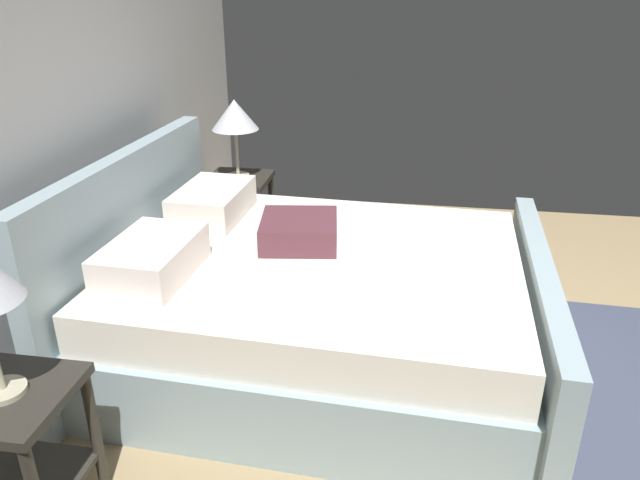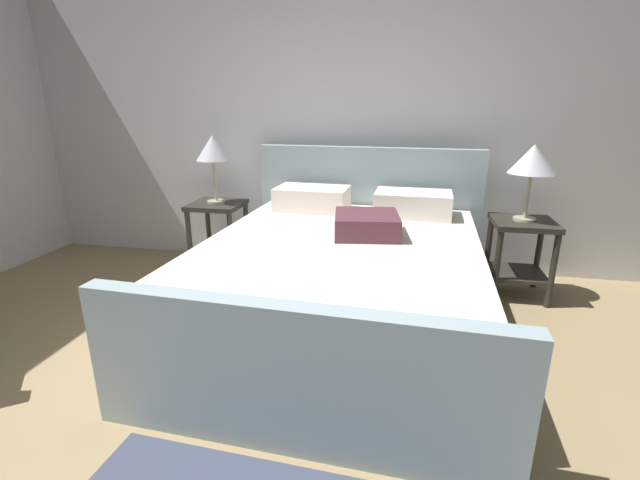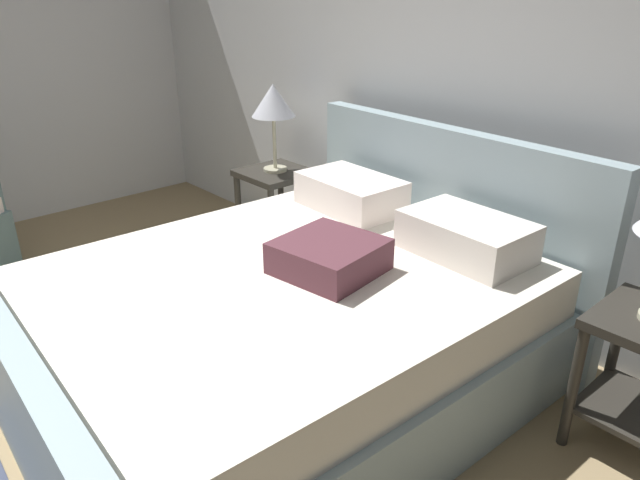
{
  "view_description": "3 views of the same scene",
  "coord_description": "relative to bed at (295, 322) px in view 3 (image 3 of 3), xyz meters",
  "views": [
    {
      "loc": [
        -2.45,
        0.94,
        1.94
      ],
      "look_at": [
        0.25,
        1.37,
        0.73
      ],
      "focal_mm": 33.73,
      "sensor_mm": 36.0,
      "label": 1
    },
    {
      "loc": [
        0.66,
        -1.19,
        1.43
      ],
      "look_at": [
        0.15,
        1.42,
        0.6
      ],
      "focal_mm": 24.49,
      "sensor_mm": 36.0,
      "label": 2
    },
    {
      "loc": [
        2.09,
        -0.04,
        1.76
      ],
      "look_at": [
        0.15,
        1.72,
        0.61
      ],
      "focal_mm": 32.89,
      "sensor_mm": 36.0,
      "label": 3
    }
  ],
  "objects": [
    {
      "name": "nightstand_left",
      "position": [
        -1.25,
        0.88,
        0.06
      ],
      "size": [
        0.44,
        0.44,
        0.6
      ],
      "color": "#2D2A24",
      "rests_on": "ground"
    },
    {
      "name": "wall_back",
      "position": [
        -0.31,
        1.28,
        1.07
      ],
      "size": [
        5.72,
        0.12,
        2.82
      ],
      "primitive_type": "cube",
      "color": "silver",
      "rests_on": "ground"
    },
    {
      "name": "table_lamp_left",
      "position": [
        -1.25,
        0.88,
        0.71
      ],
      "size": [
        0.28,
        0.28,
        0.58
      ],
      "color": "#B7B293",
      "rests_on": "nightstand_left"
    },
    {
      "name": "bed",
      "position": [
        0.0,
        0.0,
        0.0
      ],
      "size": [
        1.96,
        2.34,
        1.09
      ],
      "color": "#95ACB4",
      "rests_on": "ground"
    }
  ]
}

